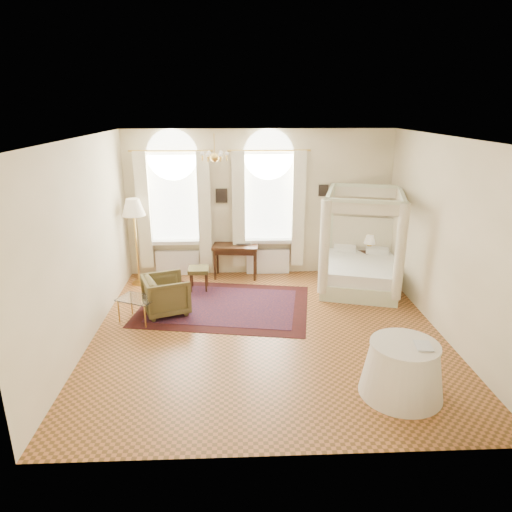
{
  "coord_description": "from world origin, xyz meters",
  "views": [
    {
      "loc": [
        -0.52,
        -7.17,
        3.78
      ],
      "look_at": [
        -0.19,
        0.4,
        1.26
      ],
      "focal_mm": 32.0,
      "sensor_mm": 36.0,
      "label": 1
    }
  ],
  "objects": [
    {
      "name": "stool",
      "position": [
        -1.34,
        1.98,
        0.41
      ],
      "size": [
        0.43,
        0.43,
        0.49
      ],
      "color": "#49421F",
      "rests_on": "ground"
    },
    {
      "name": "window_left",
      "position": [
        -1.9,
        2.87,
        1.49
      ],
      "size": [
        1.62,
        0.27,
        3.29
      ],
      "color": "white",
      "rests_on": "room_walls"
    },
    {
      "name": "nightstand_lamp",
      "position": [
        2.54,
        2.75,
        0.83
      ],
      "size": [
        0.26,
        0.26,
        0.38
      ],
      "color": "gold",
      "rests_on": "nightstand"
    },
    {
      "name": "book",
      "position": [
        1.8,
        -1.97,
        0.78
      ],
      "size": [
        0.24,
        0.3,
        0.03
      ],
      "primitive_type": "imported",
      "rotation": [
        0.0,
        0.0,
        -0.14
      ],
      "color": "black",
      "rests_on": "side_table"
    },
    {
      "name": "floor_lamp",
      "position": [
        -2.7,
        2.39,
        1.63
      ],
      "size": [
        0.49,
        0.49,
        1.91
      ],
      "color": "gold",
      "rests_on": "ground"
    },
    {
      "name": "armchair",
      "position": [
        -1.87,
        0.85,
        0.37
      ],
      "size": [
        1.03,
        1.02,
        0.74
      ],
      "primitive_type": "imported",
      "rotation": [
        0.0,
        0.0,
        1.93
      ],
      "color": "#4C4120",
      "rests_on": "ground"
    },
    {
      "name": "nightstand",
      "position": [
        2.53,
        2.7,
        0.29
      ],
      "size": [
        0.5,
        0.48,
        0.58
      ],
      "primitive_type": "cube",
      "rotation": [
        0.0,
        0.0,
        0.34
      ],
      "color": "#381F0F",
      "rests_on": "ground"
    },
    {
      "name": "oriental_rug",
      "position": [
        -0.78,
        1.11,
        0.01
      ],
      "size": [
        3.6,
        2.85,
        0.01
      ],
      "color": "#3A0E0D",
      "rests_on": "ground"
    },
    {
      "name": "ground",
      "position": [
        0.0,
        0.0,
        0.0
      ],
      "size": [
        6.0,
        6.0,
        0.0
      ],
      "primitive_type": "plane",
      "color": "#A95F31",
      "rests_on": "ground"
    },
    {
      "name": "canopy_bed",
      "position": [
        2.12,
        1.94,
        0.48
      ],
      "size": [
        2.04,
        2.29,
        2.11
      ],
      "color": "beige",
      "rests_on": "ground"
    },
    {
      "name": "laptop",
      "position": [
        -0.38,
        2.75,
        0.78
      ],
      "size": [
        0.36,
        0.28,
        0.03
      ],
      "primitive_type": "imported",
      "rotation": [
        0.0,
        0.0,
        3.39
      ],
      "color": "black",
      "rests_on": "writing_desk"
    },
    {
      "name": "wall_pictures",
      "position": [
        0.09,
        2.97,
        1.89
      ],
      "size": [
        2.54,
        0.03,
        0.39
      ],
      "color": "black",
      "rests_on": "room_walls"
    },
    {
      "name": "coffee_table",
      "position": [
        -2.35,
        0.52,
        0.41
      ],
      "size": [
        0.79,
        0.7,
        0.45
      ],
      "color": "silver",
      "rests_on": "ground"
    },
    {
      "name": "writing_desk",
      "position": [
        -0.55,
        2.7,
        0.66
      ],
      "size": [
        1.07,
        0.64,
        0.77
      ],
      "color": "#381F0F",
      "rests_on": "ground"
    },
    {
      "name": "chandelier",
      "position": [
        -0.9,
        1.2,
        2.91
      ],
      "size": [
        0.51,
        0.45,
        0.5
      ],
      "color": "gold",
      "rests_on": "room_walls"
    },
    {
      "name": "room_walls",
      "position": [
        0.0,
        0.0,
        1.98
      ],
      "size": [
        6.0,
        6.0,
        6.0
      ],
      "color": "#FDE8C1",
      "rests_on": "ground"
    },
    {
      "name": "window_right",
      "position": [
        0.2,
        2.87,
        1.49
      ],
      "size": [
        1.62,
        0.27,
        3.29
      ],
      "color": "white",
      "rests_on": "room_walls"
    },
    {
      "name": "side_table",
      "position": [
        1.7,
        -1.89,
        0.38
      ],
      "size": [
        1.13,
        1.13,
        0.77
      ],
      "color": "beige",
      "rests_on": "ground"
    }
  ]
}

